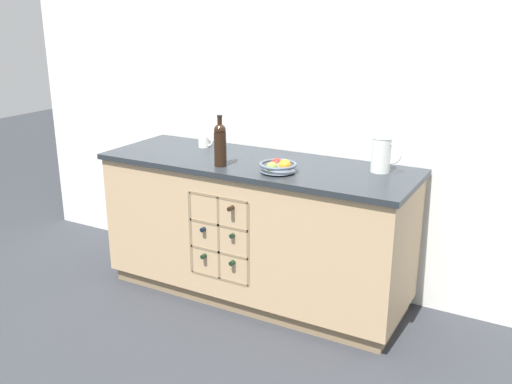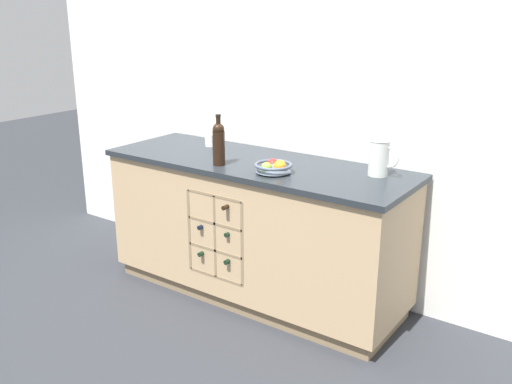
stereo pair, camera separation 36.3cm
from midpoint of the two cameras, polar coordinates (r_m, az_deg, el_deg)
ground_plane at (r=3.91m, az=2.70°, el=-10.10°), size 14.00×14.00×0.00m
back_wall at (r=3.84m, az=6.21°, el=9.39°), size 4.40×0.06×2.55m
kitchen_island at (r=3.72m, az=2.77°, el=-3.74°), size 2.02×0.72×0.92m
fruit_bowl at (r=3.32m, az=4.91°, el=2.50°), size 0.22×0.22×0.08m
white_pitcher at (r=3.36m, az=15.31°, el=3.35°), size 0.18×0.12×0.21m
ceramic_mug at (r=3.97m, az=-1.94°, el=5.17°), size 0.11×0.07×0.08m
standing_wine_bottle at (r=3.46m, az=-0.75°, el=4.93°), size 0.08×0.08×0.31m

